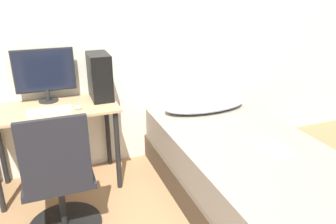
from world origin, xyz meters
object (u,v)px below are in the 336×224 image
(monitor, at_px, (45,73))
(pc_tower, at_px, (100,76))
(keyboard, at_px, (50,111))
(office_chair, at_px, (60,190))
(bed, at_px, (245,171))

(monitor, xyz_separation_m, pc_tower, (0.44, -0.08, -0.05))
(keyboard, distance_m, pc_tower, 0.52)
(office_chair, relative_size, bed, 0.48)
(bed, xyz_separation_m, keyboard, (-1.45, 0.64, 0.50))
(bed, xyz_separation_m, pc_tower, (-1.00, 0.83, 0.69))
(keyboard, bearing_deg, monitor, 89.47)
(bed, distance_m, pc_tower, 1.48)
(office_chair, height_order, keyboard, office_chair)
(office_chair, bearing_deg, bed, -3.76)
(monitor, height_order, pc_tower, monitor)
(keyboard, height_order, pc_tower, pc_tower)
(bed, height_order, pc_tower, pc_tower)
(pc_tower, bearing_deg, keyboard, -156.43)
(monitor, bearing_deg, bed, -32.30)
(bed, height_order, keyboard, keyboard)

